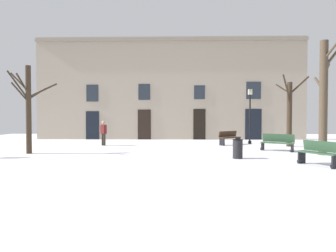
{
  "coord_description": "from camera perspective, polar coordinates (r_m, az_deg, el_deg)",
  "views": [
    {
      "loc": [
        0.41,
        -14.86,
        1.78
      ],
      "look_at": [
        0.0,
        1.89,
        1.31
      ],
      "focal_mm": 31.91,
      "sensor_mm": 36.0,
      "label": 1
    }
  ],
  "objects": [
    {
      "name": "streetlamp",
      "position": [
        20.98,
        15.39,
        2.99
      ],
      "size": [
        0.3,
        0.3,
        3.77
      ],
      "color": "black",
      "rests_on": "ground"
    },
    {
      "name": "tree_center",
      "position": [
        16.09,
        27.62,
        5.45
      ],
      "size": [
        1.35,
        2.35,
        5.48
      ],
      "color": "#4C3D2D",
      "rests_on": "ground"
    },
    {
      "name": "litter_bin",
      "position": [
        13.34,
        13.17,
        -4.27
      ],
      "size": [
        0.45,
        0.45,
        0.83
      ],
      "color": "black",
      "rests_on": "ground"
    },
    {
      "name": "person_strolling",
      "position": [
        19.47,
        -12.22,
        -1.13
      ],
      "size": [
        0.43,
        0.41,
        1.57
      ],
      "rotation": [
        0.0,
        0.0,
        5.59
      ],
      "color": "#2D271E",
      "rests_on": "ground"
    },
    {
      "name": "bench_back_to_back_left",
      "position": [
        19.95,
        11.66,
        -2.17
      ],
      "size": [
        1.63,
        1.5,
        0.9
      ],
      "rotation": [
        0.0,
        0.0,
        0.71
      ],
      "color": "#3D2819",
      "rests_on": "ground"
    },
    {
      "name": "bench_far_corner",
      "position": [
        12.36,
        26.84,
        -4.61
      ],
      "size": [
        1.11,
        1.55,
        0.92
      ],
      "rotation": [
        0.0,
        0.0,
        5.2
      ],
      "color": "#2D4C33",
      "rests_on": "ground"
    },
    {
      "name": "tree_foreground",
      "position": [
        16.26,
        -25.13,
        3.42
      ],
      "size": [
        2.15,
        2.0,
        4.34
      ],
      "color": "#382B1E",
      "rests_on": "ground"
    },
    {
      "name": "bench_near_center_tree",
      "position": [
        16.96,
        20.18,
        -2.94
      ],
      "size": [
        1.62,
        1.34,
        0.91
      ],
      "rotation": [
        0.0,
        0.0,
        5.66
      ],
      "color": "#2D4C33",
      "rests_on": "ground"
    },
    {
      "name": "building_facade",
      "position": [
        24.6,
        0.46,
        7.3
      ],
      "size": [
        22.01,
        0.6,
        8.35
      ],
      "color": "tan",
      "rests_on": "ground"
    },
    {
      "name": "ground_plane",
      "position": [
        14.97,
        -0.18,
        -5.21
      ],
      "size": [
        35.21,
        35.21,
        0.0
      ],
      "primitive_type": "plane",
      "color": "white"
    },
    {
      "name": "tree_left_of_center",
      "position": [
        19.87,
        22.21,
        2.63
      ],
      "size": [
        2.04,
        1.54,
        4.35
      ],
      "color": "#382B1E",
      "rests_on": "ground"
    }
  ]
}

